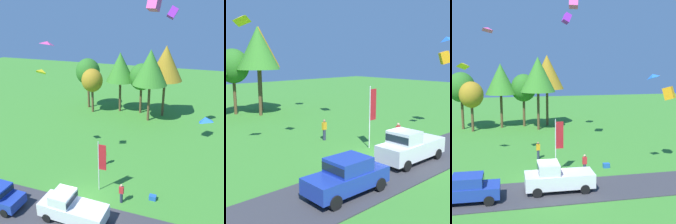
% 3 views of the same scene
% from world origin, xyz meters
% --- Properties ---
extents(ground_plane, '(120.00, 120.00, 0.00)m').
position_xyz_m(ground_plane, '(0.00, 0.00, 0.00)').
color(ground_plane, '#3D842D').
extents(pavement_strip, '(36.00, 4.40, 0.06)m').
position_xyz_m(pavement_strip, '(0.00, -2.05, 0.03)').
color(pavement_strip, '#38383D').
rests_on(pavement_strip, ground).
extents(car_pickup_near_entrance, '(5.03, 2.11, 2.14)m').
position_xyz_m(car_pickup_near_entrance, '(0.14, -1.90, 1.11)').
color(car_pickup_near_entrance, white).
rests_on(car_pickup_near_entrance, ground).
extents(person_on_lawn, '(0.36, 0.24, 1.71)m').
position_xyz_m(person_on_lawn, '(3.04, 1.13, 0.88)').
color(person_on_lawn, '#2D334C').
rests_on(person_on_lawn, ground).
extents(person_watching_sky, '(0.36, 0.24, 1.71)m').
position_xyz_m(person_watching_sky, '(-0.32, 5.96, 0.88)').
color(person_watching_sky, '#2D334C').
rests_on(person_watching_sky, ground).
extents(tree_far_left, '(3.76, 3.76, 7.93)m').
position_xyz_m(tree_far_left, '(-9.07, 21.48, 5.83)').
color(tree_far_left, brown).
rests_on(tree_far_left, ground).
extents(tree_center_back, '(3.19, 3.19, 6.74)m').
position_xyz_m(tree_center_back, '(-7.60, 19.72, 4.95)').
color(tree_center_back, brown).
rests_on(tree_center_back, ground).
extents(tree_lone_near, '(4.31, 4.31, 9.09)m').
position_xyz_m(tree_lone_near, '(-3.74, 21.44, 6.90)').
color(tree_lone_near, brown).
rests_on(tree_lone_near, ground).
extents(tree_far_right, '(3.60, 3.60, 7.59)m').
position_xyz_m(tree_far_right, '(-0.54, 21.78, 5.58)').
color(tree_far_right, brown).
rests_on(tree_far_right, ground).
extents(tree_right_of_center, '(4.73, 4.73, 9.99)m').
position_xyz_m(tree_right_of_center, '(1.24, 19.12, 7.59)').
color(tree_right_of_center, brown).
rests_on(tree_right_of_center, ground).
extents(tree_left_of_center, '(4.87, 4.87, 10.28)m').
position_xyz_m(tree_left_of_center, '(2.86, 21.78, 7.82)').
color(tree_left_of_center, brown).
rests_on(tree_left_of_center, ground).
extents(flag_banner, '(0.71, 0.08, 4.63)m').
position_xyz_m(flag_banner, '(0.96, 2.02, 2.93)').
color(flag_banner, silver).
rests_on(flag_banner, ground).
extents(cooler_box, '(0.56, 0.40, 0.40)m').
position_xyz_m(cooler_box, '(5.35, 2.29, 0.20)').
color(cooler_box, blue).
rests_on(cooler_box, ground).
extents(kite_box_topmost, '(1.17, 1.36, 1.47)m').
position_xyz_m(kite_box_topmost, '(3.56, 7.80, 15.17)').
color(kite_box_topmost, '#EA4C9E').
extents(kite_diamond_mid_center, '(1.17, 1.35, 0.50)m').
position_xyz_m(kite_diamond_mid_center, '(-4.56, 4.02, 12.00)').
color(kite_diamond_mid_center, '#EA4C9E').
extents(kite_diamond_high_left, '(1.01, 1.18, 0.76)m').
position_xyz_m(kite_diamond_high_left, '(-6.90, 6.20, 9.06)').
color(kite_diamond_high_left, yellow).
extents(kite_diamond_near_flag, '(1.18, 1.17, 0.56)m').
position_xyz_m(kite_diamond_near_flag, '(8.53, 0.57, 8.19)').
color(kite_diamond_near_flag, blue).
extents(kite_box_low_drifter, '(1.27, 1.13, 1.46)m').
position_xyz_m(kite_box_low_drifter, '(4.24, 14.43, 14.41)').
color(kite_box_low_drifter, purple).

